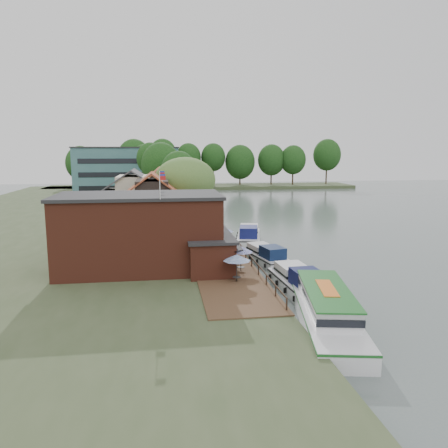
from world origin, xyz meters
name	(u,v)px	position (x,y,z in m)	size (l,w,h in m)	color
ground	(297,270)	(0.00, 0.00, 0.00)	(260.00, 260.00, 0.00)	#546160
land_bank	(68,220)	(-30.00, 35.00, 0.50)	(50.00, 140.00, 1.00)	#384728
quay_deck	(210,243)	(-8.00, 10.00, 1.05)	(6.00, 50.00, 0.10)	#47301E
quay_rail	(231,238)	(-5.30, 10.50, 1.50)	(0.20, 49.00, 1.00)	black
pub	(161,231)	(-14.00, -1.00, 4.65)	(20.00, 11.00, 7.30)	maroon
hotel_block	(128,172)	(-22.00, 70.00, 7.15)	(25.40, 12.40, 12.30)	#38666B
cottage_a	(153,206)	(-15.00, 14.00, 5.25)	(8.60, 7.60, 8.50)	black
cottage_b	(134,198)	(-18.00, 24.00, 5.25)	(9.60, 8.60, 8.50)	beige
cottage_c	(160,192)	(-14.00, 33.00, 5.25)	(7.60, 7.60, 8.50)	black
willow	(185,194)	(-10.50, 19.00, 6.21)	(8.60, 8.60, 10.43)	#476B2D
umbrella_0	(237,268)	(-7.61, -6.64, 2.29)	(2.40, 2.40, 2.38)	navy
umbrella_1	(241,259)	(-6.66, -3.49, 2.29)	(2.23, 2.23, 2.38)	#1B2698
umbrella_2	(222,252)	(-7.95, -0.31, 2.29)	(2.42, 2.42, 2.38)	navy
umbrella_3	(229,247)	(-6.94, 1.86, 2.29)	(1.95, 1.95, 2.38)	navy
umbrella_4	(217,242)	(-7.85, 4.53, 2.29)	(2.05, 2.05, 2.38)	navy
umbrella_5	(224,237)	(-6.68, 7.10, 2.29)	(2.19, 2.19, 2.38)	navy
cruiser_0	(299,279)	(-2.19, -7.10, 1.23)	(3.27, 10.12, 2.46)	silver
cruiser_1	(266,253)	(-2.64, 3.19, 1.10)	(2.96, 9.17, 2.19)	silver
cruiser_2	(249,233)	(-2.28, 14.30, 1.25)	(3.32, 10.27, 2.51)	white
tour_boat	(328,310)	(-2.71, -15.20, 1.42)	(3.69, 13.04, 2.84)	silver
swan	(295,302)	(-3.38, -10.02, 0.22)	(0.44, 0.44, 0.44)	white
bank_tree_0	(179,181)	(-10.44, 41.01, 6.65)	(6.82, 6.82, 11.31)	#143811
bank_tree_1	(161,174)	(-13.71, 50.26, 7.54)	(8.24, 8.24, 13.07)	#143811
bank_tree_2	(151,172)	(-16.00, 56.83, 7.58)	(6.21, 6.21, 13.15)	#143811
bank_tree_3	(145,168)	(-18.12, 79.70, 7.56)	(6.39, 6.39, 13.11)	#143811
bank_tree_4	(165,172)	(-12.57, 86.07, 6.25)	(6.83, 6.83, 10.50)	#143811
bank_tree_5	(146,170)	(-18.09, 93.22, 6.55)	(6.18, 6.18, 11.11)	#143811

